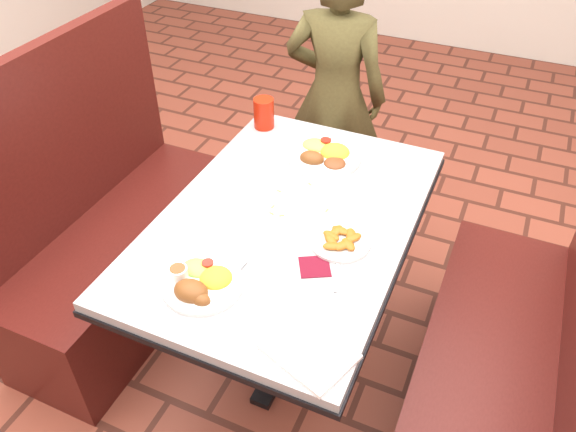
# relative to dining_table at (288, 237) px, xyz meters

# --- Properties ---
(dining_table) EXTENTS (0.81, 1.21, 0.75)m
(dining_table) POSITION_rel_dining_table_xyz_m (0.00, 0.00, 0.00)
(dining_table) COLOR #A5A8AA
(dining_table) RESTS_ON ground
(booth_bench_left) EXTENTS (0.47, 1.20, 1.17)m
(booth_bench_left) POSITION_rel_dining_table_xyz_m (-0.80, 0.00, -0.32)
(booth_bench_left) COLOR #4E1611
(booth_bench_left) RESTS_ON ground
(booth_bench_right) EXTENTS (0.47, 1.20, 1.17)m
(booth_bench_right) POSITION_rel_dining_table_xyz_m (0.80, 0.00, -0.32)
(booth_bench_right) COLOR #4E1611
(booth_bench_right) RESTS_ON ground
(diner_person) EXTENTS (0.52, 0.37, 1.36)m
(diner_person) POSITION_rel_dining_table_xyz_m (-0.19, 0.99, 0.03)
(diner_person) COLOR brown
(diner_person) RESTS_ON ground
(near_dinner_plate) EXTENTS (0.24, 0.24, 0.07)m
(near_dinner_plate) POSITION_rel_dining_table_xyz_m (-0.10, -0.40, 0.12)
(near_dinner_plate) COLOR white
(near_dinner_plate) RESTS_ON dining_table
(far_dinner_plate) EXTENTS (0.28, 0.28, 0.07)m
(far_dinner_plate) POSITION_rel_dining_table_xyz_m (-0.01, 0.38, 0.12)
(far_dinner_plate) COLOR white
(far_dinner_plate) RESTS_ON dining_table
(plantain_plate) EXTENTS (0.19, 0.19, 0.03)m
(plantain_plate) POSITION_rel_dining_table_xyz_m (0.20, -0.06, 0.11)
(plantain_plate) COLOR white
(plantain_plate) RESTS_ON dining_table
(maroon_napkin) EXTENTS (0.12, 0.12, 0.00)m
(maroon_napkin) POSITION_rel_dining_table_xyz_m (0.17, -0.19, 0.10)
(maroon_napkin) COLOR #5C0D1C
(maroon_napkin) RESTS_ON dining_table
(spoon_utensil) EXTENTS (0.04, 0.12, 0.00)m
(spoon_utensil) POSITION_rel_dining_table_xyz_m (0.25, -0.20, 0.10)
(spoon_utensil) COLOR silver
(spoon_utensil) RESTS_ON dining_table
(red_tumbler) EXTENTS (0.08, 0.08, 0.13)m
(red_tumbler) POSITION_rel_dining_table_xyz_m (-0.33, 0.49, 0.16)
(red_tumbler) COLOR red
(red_tumbler) RESTS_ON dining_table
(paper_napkin) EXTENTS (0.26, 0.23, 0.01)m
(paper_napkin) POSITION_rel_dining_table_xyz_m (0.28, -0.49, 0.10)
(paper_napkin) COLOR white
(paper_napkin) RESTS_ON dining_table
(knife_utensil) EXTENTS (0.03, 0.16, 0.00)m
(knife_utensil) POSITION_rel_dining_table_xyz_m (-0.03, -0.33, 0.11)
(knife_utensil) COLOR #BCBCC0
(knife_utensil) RESTS_ON dining_table
(fork_utensil) EXTENTS (0.03, 0.16, 0.00)m
(fork_utensil) POSITION_rel_dining_table_xyz_m (-0.05, -0.39, 0.11)
(fork_utensil) COLOR #BCBBC0
(fork_utensil) RESTS_ON dining_table
(lettuce_shreds) EXTENTS (0.28, 0.32, 0.00)m
(lettuce_shreds) POSITION_rel_dining_table_xyz_m (0.04, 0.06, 0.10)
(lettuce_shreds) COLOR #96BE4C
(lettuce_shreds) RESTS_ON dining_table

